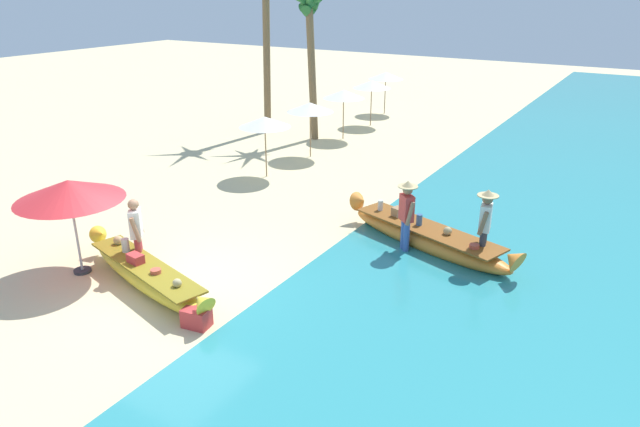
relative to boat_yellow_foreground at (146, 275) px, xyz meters
The scene contains 14 objects.
ground_plane 0.61m from the boat_yellow_foreground, 42.26° to the left, with size 80.00×80.00×0.00m, color beige.
boat_yellow_foreground is the anchor object (origin of this frame).
boat_orange_midground 6.17m from the boat_yellow_foreground, 47.77° to the left, with size 4.69×2.16×0.85m.
person_vendor_hatted 5.65m from the boat_yellow_foreground, 47.30° to the left, with size 0.54×0.52×1.73m.
person_tourist_customer 0.98m from the boat_yellow_foreground, 145.79° to the left, with size 0.51×0.55×1.63m.
person_vendor_assistant 7.02m from the boat_yellow_foreground, 38.19° to the left, with size 0.44×0.57×1.77m.
patio_umbrella_large 2.29m from the boat_yellow_foreground, behind, with size 2.16×2.16×2.05m.
parasol_row_0 7.56m from the boat_yellow_foreground, 107.14° to the left, with size 1.60×1.60×1.91m.
parasol_row_1 10.07m from the boat_yellow_foreground, 102.70° to the left, with size 1.60×1.60×1.91m.
parasol_row_2 12.84m from the boat_yellow_foreground, 100.99° to the left, with size 1.60×1.60×1.91m.
parasol_row_3 15.44m from the boat_yellow_foreground, 99.51° to the left, with size 1.60×1.60×1.91m.
parasol_row_4 18.03m from the boat_yellow_foreground, 99.87° to the left, with size 1.60×1.60×1.91m.
palm_tree_leaning_seaward 13.21m from the boat_yellow_foreground, 106.76° to the left, with size 2.67×2.67×5.74m.
cooler_box 1.93m from the boat_yellow_foreground, 17.16° to the right, with size 0.48×0.34×0.35m, color #C63838.
Camera 1 is at (7.89, -7.39, 5.68)m, focal length 32.55 mm.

